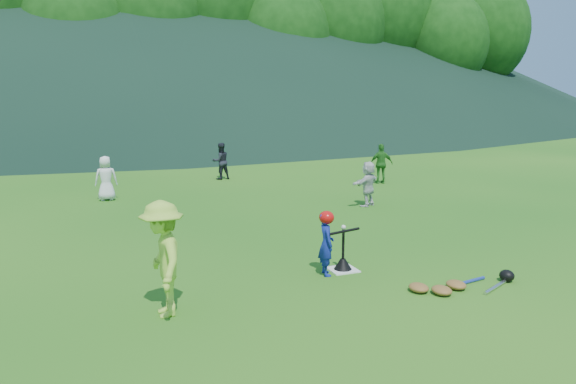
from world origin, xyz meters
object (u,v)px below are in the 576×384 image
object	(u,v)px
fielder_d	(368,184)
fielder_a	(106,178)
adult_coach	(163,259)
batter_child	(326,244)
home_plate	(343,270)
batting_tee	(343,263)
fielder_b	(221,161)
fielder_c	(381,164)
equipment_pile	(457,285)

from	to	relation	value
fielder_d	fielder_a	bearing A→B (deg)	-59.07
adult_coach	fielder_d	xyz separation A→B (m)	(6.06, 5.28, -0.20)
adult_coach	batter_child	bearing A→B (deg)	105.20
home_plate	fielder_a	world-z (taller)	fielder_a
adult_coach	fielder_a	bearing A→B (deg)	-178.31
batter_child	batting_tee	distance (m)	0.54
fielder_b	batting_tee	distance (m)	10.13
fielder_a	fielder_c	world-z (taller)	fielder_c
fielder_c	batting_tee	distance (m)	9.01
adult_coach	equipment_pile	bearing A→B (deg)	82.25
adult_coach	fielder_c	xyz separation A→B (m)	(8.19, 8.21, -0.14)
fielder_d	batting_tee	size ratio (longest dim) A/B	1.71
fielder_b	fielder_d	xyz separation A→B (m)	(2.41, -5.63, -0.03)
adult_coach	fielder_b	xyz separation A→B (m)	(3.64, 10.91, -0.16)
fielder_b	fielder_d	world-z (taller)	fielder_b
batter_child	adult_coach	distance (m)	2.81
fielder_b	fielder_c	size ratio (longest dim) A/B	0.96
home_plate	batting_tee	distance (m)	0.12
batting_tee	batter_child	bearing A→B (deg)	-164.14
home_plate	fielder_a	bearing A→B (deg)	112.75
adult_coach	fielder_c	size ratio (longest dim) A/B	1.22
fielder_d	batting_tee	world-z (taller)	fielder_d
fielder_c	batter_child	bearing A→B (deg)	67.87
batting_tee	adult_coach	bearing A→B (deg)	-165.21
adult_coach	fielder_a	size ratio (longest dim) A/B	1.28
adult_coach	home_plate	bearing A→B (deg)	105.35
batter_child	fielder_c	distance (m)	9.29
fielder_a	fielder_b	bearing A→B (deg)	-144.96
home_plate	equipment_pile	size ratio (longest dim) A/B	0.25
batter_child	fielder_b	size ratio (longest dim) A/B	0.84
home_plate	adult_coach	distance (m)	3.27
fielder_c	fielder_b	bearing A→B (deg)	-16.75
adult_coach	fielder_c	bearing A→B (deg)	135.63
home_plate	batting_tee	size ratio (longest dim) A/B	0.66
fielder_c	home_plate	bearing A→B (deg)	69.33
batter_child	batting_tee	world-z (taller)	batter_child
fielder_a	fielder_d	distance (m)	7.02
home_plate	batter_child	size ratio (longest dim) A/B	0.44
batting_tee	equipment_pile	xyz separation A→B (m)	(1.19, -1.43, -0.06)
fielder_d	batting_tee	bearing A→B (deg)	24.77
home_plate	fielder_c	distance (m)	9.02
fielder_b	home_plate	bearing A→B (deg)	76.64
fielder_a	equipment_pile	bearing A→B (deg)	118.90
home_plate	fielder_c	xyz separation A→B (m)	(5.12, 7.40, 0.63)
adult_coach	equipment_pile	distance (m)	4.37
fielder_b	equipment_pile	bearing A→B (deg)	82.97
fielder_d	batting_tee	distance (m)	5.40
batter_child	fielder_b	world-z (taller)	fielder_b
home_plate	fielder_d	distance (m)	5.41
fielder_c	equipment_pile	world-z (taller)	fielder_c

